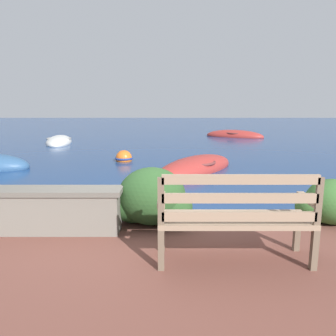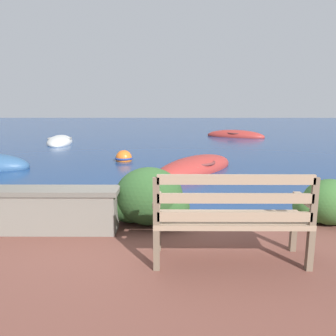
% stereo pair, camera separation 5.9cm
% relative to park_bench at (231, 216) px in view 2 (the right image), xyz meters
% --- Properties ---
extents(ground_plane, '(80.00, 80.00, 0.00)m').
position_rel_park_bench_xyz_m(ground_plane, '(-1.08, 1.50, -0.70)').
color(ground_plane, navy).
extents(park_bench, '(1.51, 0.48, 0.93)m').
position_rel_park_bench_xyz_m(park_bench, '(0.00, 0.00, 0.00)').
color(park_bench, brown).
rests_on(park_bench, patio_terrace).
extents(stone_wall, '(1.57, 0.39, 0.55)m').
position_rel_park_bench_xyz_m(stone_wall, '(-2.00, 0.80, -0.21)').
color(stone_wall, slate).
rests_on(stone_wall, patio_terrace).
extents(hedge_clump_left, '(1.10, 0.79, 0.75)m').
position_rel_park_bench_xyz_m(hedge_clump_left, '(-0.88, 1.08, -0.16)').
color(hedge_clump_left, '#284C23').
rests_on(hedge_clump_left, patio_terrace).
extents(hedge_clump_centre, '(0.88, 0.63, 0.60)m').
position_rel_park_bench_xyz_m(hedge_clump_centre, '(1.48, 1.09, -0.23)').
color(hedge_clump_centre, '#38662D').
rests_on(hedge_clump_centre, patio_terrace).
extents(rowboat_nearest, '(2.80, 3.22, 0.70)m').
position_rel_park_bench_xyz_m(rowboat_nearest, '(0.10, 5.62, -0.65)').
color(rowboat_nearest, '#9E2D28').
rests_on(rowboat_nearest, ground_plane).
extents(rowboat_far, '(1.74, 3.35, 0.61)m').
position_rel_park_bench_xyz_m(rowboat_far, '(-5.70, 12.08, -0.65)').
color(rowboat_far, silver).
rests_on(rowboat_far, ground_plane).
extents(rowboat_outer, '(3.33, 2.41, 0.68)m').
position_rel_park_bench_xyz_m(rowboat_outer, '(3.01, 15.02, -0.65)').
color(rowboat_outer, '#9E2D28').
rests_on(rowboat_outer, ground_plane).
extents(mooring_buoy, '(0.57, 0.57, 0.52)m').
position_rel_park_bench_xyz_m(mooring_buoy, '(-2.05, 7.17, -0.61)').
color(mooring_buoy, orange).
rests_on(mooring_buoy, ground_plane).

